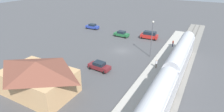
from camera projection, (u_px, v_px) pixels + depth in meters
name	position (u px, v px, depth m)	size (l,w,h in m)	color
ground_plane	(122.00, 51.00, 46.18)	(200.00, 200.00, 0.00)	#4C4C4F
railway_track	(181.00, 62.00, 40.07)	(4.80, 70.00, 0.30)	gray
platform	(162.00, 58.00, 41.78)	(3.20, 46.00, 0.30)	#B7B2A8
passenger_train	(169.00, 78.00, 28.86)	(2.93, 39.18, 4.98)	silver
station_building	(38.00, 77.00, 29.12)	(11.81, 8.01, 5.57)	tan
pedestrian_on_platform	(173.00, 43.00, 47.64)	(0.36, 0.36, 1.71)	#23284C
pedestrian_waiting_far	(156.00, 63.00, 37.10)	(0.36, 0.36, 1.71)	brown
suv_red	(149.00, 35.00, 53.88)	(4.98, 2.56, 2.22)	red
sedan_blue	(92.00, 26.00, 63.45)	(4.56, 2.40, 1.74)	#283D9E
sedan_maroon	(99.00, 66.00, 36.86)	(4.63, 2.54, 1.74)	maroon
sedan_green	(121.00, 34.00, 55.82)	(4.60, 2.47, 1.74)	#236638
light_pole_near_platform	(152.00, 35.00, 40.87)	(0.44, 0.44, 8.36)	#515156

